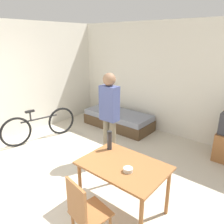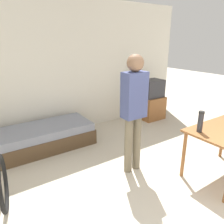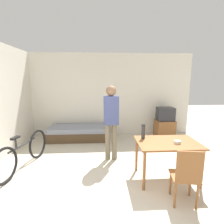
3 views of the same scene
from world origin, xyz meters
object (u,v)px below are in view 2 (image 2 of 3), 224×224
bicycle (0,217)px  tv (151,101)px  person_standing (134,106)px  thermos_flask (201,121)px  daybed (41,138)px

bicycle → tv: bearing=26.8°
person_standing → thermos_flask: 0.91m
bicycle → person_standing: bearing=10.3°
daybed → person_standing: person_standing is taller
daybed → thermos_flask: 2.72m
daybed → tv: bearing=1.4°
thermos_flask → person_standing: bearing=130.7°
tv → person_standing: (-1.83, -1.53, 0.57)m
tv → person_standing: person_standing is taller
tv → thermos_flask: size_ratio=3.39×
bicycle → thermos_flask: bearing=-8.0°
tv → person_standing: size_ratio=0.56×
thermos_flask → bicycle: bearing=172.0°
daybed → thermos_flask: thermos_flask is taller
daybed → bicycle: 2.02m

